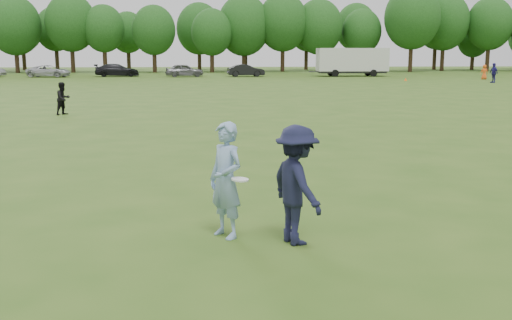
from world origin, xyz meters
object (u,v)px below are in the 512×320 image
object	(u,v)px
thrower	(226,180)
player_far_a	(63,98)
player_far_c	(484,72)
car_d	(117,70)
car_f	(246,70)
car_c	(49,71)
car_e	(184,70)
field_cone	(406,79)
defender	(297,185)
cargo_trailer	(352,61)
player_far_b	(494,73)

from	to	relation	value
thrower	player_far_a	size ratio (longest dim) A/B	1.23
player_far_c	car_d	xyz separation A→B (m)	(-38.61, 9.74, -0.03)
car_d	car_f	world-z (taller)	car_d
player_far_a	car_c	world-z (taller)	player_far_a
player_far_c	player_far_a	bearing A→B (deg)	48.66
car_c	car_d	bearing A→B (deg)	-75.70
car_e	field_cone	bearing A→B (deg)	-123.40
thrower	defender	distance (m)	1.15
car_d	cargo_trailer	distance (m)	26.88
player_far_b	player_far_c	world-z (taller)	player_far_b
car_f	cargo_trailer	distance (m)	12.26
defender	car_c	bearing A→B (deg)	-4.16
car_e	player_far_b	bearing A→B (deg)	-124.83
thrower	player_far_c	distance (m)	57.77
player_far_b	car_e	bearing A→B (deg)	-126.87
player_far_a	cargo_trailer	distance (m)	46.25
car_c	car_d	distance (m)	7.40
thrower	cargo_trailer	distance (m)	61.31
thrower	player_far_b	distance (m)	51.33
thrower	car_f	bearing A→B (deg)	138.36
thrower	car_d	world-z (taller)	thrower
player_far_b	car_c	bearing A→B (deg)	-118.91
defender	cargo_trailer	xyz separation A→B (m)	(14.88, 59.58, 0.85)
player_far_a	car_e	world-z (taller)	player_far_a
player_far_a	car_e	distance (m)	40.18
car_d	car_f	size ratio (longest dim) A/B	1.19
player_far_a	cargo_trailer	bearing A→B (deg)	8.16
car_e	car_d	bearing A→B (deg)	72.10
car_f	field_cone	bearing A→B (deg)	-131.73
player_far_b	field_cone	distance (m)	8.07
car_d	car_e	distance (m)	7.81
player_far_b	cargo_trailer	bearing A→B (deg)	-156.53
defender	field_cone	xyz separation A→B (m)	(17.76, 48.99, -0.77)
thrower	player_far_a	xyz separation A→B (m)	(-7.07, 19.08, -0.17)
player_far_c	car_e	bearing A→B (deg)	-8.77
car_e	player_far_a	bearing A→B (deg)	166.50
player_far_a	field_cone	world-z (taller)	player_far_a
cargo_trailer	player_far_c	bearing A→B (deg)	-35.87
car_d	field_cone	size ratio (longest dim) A/B	16.52
defender	car_f	distance (m)	59.67
car_d	defender	bearing A→B (deg)	-175.83
thrower	player_far_b	xyz separation A→B (m)	(25.70, 44.43, -0.02)
car_c	player_far_a	bearing A→B (deg)	-157.53
player_far_a	car_d	size ratio (longest dim) A/B	0.30
thrower	car_f	world-z (taller)	thrower
thrower	cargo_trailer	xyz separation A→B (m)	(15.95, 59.19, 0.85)
car_c	cargo_trailer	distance (m)	34.19
player_far_a	player_far_b	distance (m)	41.43
car_c	car_f	distance (m)	21.96
car_f	cargo_trailer	world-z (taller)	cargo_trailer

